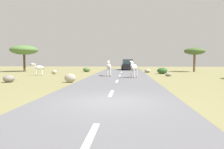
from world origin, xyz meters
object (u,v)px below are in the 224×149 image
object	(u,v)px
tree_3	(24,50)
bush_2	(162,71)
zebra_1	(109,67)
rock_3	(9,79)
bush_1	(87,70)
car_0	(128,65)
rock_0	(54,72)
tree_1	(195,51)
rock_1	(148,71)
zebra_0	(134,67)
rock_2	(168,75)
rock_4	(70,78)
zebra_2	(38,68)

from	to	relation	value
tree_3	bush_2	distance (m)	19.62
zebra_1	bush_2	distance (m)	7.71
tree_3	rock_3	xyz separation A→B (m)	(5.86, -14.25, -2.82)
zebra_1	bush_1	xyz separation A→B (m)	(-3.85, 8.17, -0.71)
bush_2	car_0	bearing A→B (deg)	114.61
rock_0	rock_3	bearing A→B (deg)	-91.33
car_0	rock_3	bearing A→B (deg)	62.64
tree_1	rock_1	bearing A→B (deg)	-163.63
zebra_0	tree_1	distance (m)	14.44
tree_1	rock_2	distance (m)	10.48
car_0	rock_4	size ratio (longest dim) A/B	5.22
bush_2	rock_3	xyz separation A→B (m)	(-13.23, -10.65, -0.09)
zebra_0	car_0	distance (m)	15.61
car_0	rock_1	xyz separation A→B (m)	(2.68, -6.37, -0.61)
rock_4	car_0	bearing A→B (deg)	77.51
car_0	rock_3	xyz separation A→B (m)	(-9.04, -19.80, -0.57)
zebra_2	rock_4	distance (m)	8.85
zebra_2	car_0	xyz separation A→B (m)	(9.77, 12.67, 0.02)
car_0	rock_2	world-z (taller)	car_0
zebra_1	zebra_2	xyz separation A→B (m)	(-7.83, 1.10, -0.19)
rock_0	bush_2	bearing A→B (deg)	5.50
bush_2	zebra_2	bearing A→B (deg)	-165.83
tree_3	zebra_2	bearing A→B (deg)	-54.25
bush_1	rock_4	world-z (taller)	rock_4
rock_3	rock_4	bearing A→B (deg)	1.87
car_0	rock_0	xyz separation A→B (m)	(-8.82, -10.40, -0.61)
zebra_2	tree_1	world-z (taller)	tree_1
zebra_0	rock_0	distance (m)	10.72
rock_0	zebra_2	bearing A→B (deg)	-112.64
bush_1	rock_4	size ratio (longest dim) A/B	1.23
tree_1	bush_1	xyz separation A→B (m)	(-15.23, -1.21, -2.57)
rock_2	rock_4	world-z (taller)	rock_4
bush_1	bush_2	bearing A→B (deg)	-19.57
zebra_2	rock_2	distance (m)	13.99
car_0	bush_2	size ratio (longest dim) A/B	3.53
tree_3	tree_1	bearing A→B (deg)	2.74
zebra_2	bush_1	size ratio (longest dim) A/B	1.40
bush_2	rock_0	distance (m)	13.07
rock_1	bush_2	bearing A→B (deg)	-61.47
tree_3	rock_1	xyz separation A→B (m)	(17.58, -0.82, -2.86)
tree_3	rock_0	xyz separation A→B (m)	(6.08, -4.85, -2.86)
zebra_1	bush_1	bearing A→B (deg)	106.67
bush_2	rock_3	bearing A→B (deg)	-141.17
car_0	bush_2	distance (m)	10.07
bush_1	rock_0	distance (m)	5.68
car_0	bush_2	xyz separation A→B (m)	(4.19, -9.15, -0.47)
zebra_2	tree_3	xyz separation A→B (m)	(-5.13, 7.12, 2.27)
zebra_2	rock_4	bearing A→B (deg)	-152.97
rock_0	rock_3	xyz separation A→B (m)	(-0.22, -9.40, 0.04)
zebra_2	zebra_1	bearing A→B (deg)	-108.83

